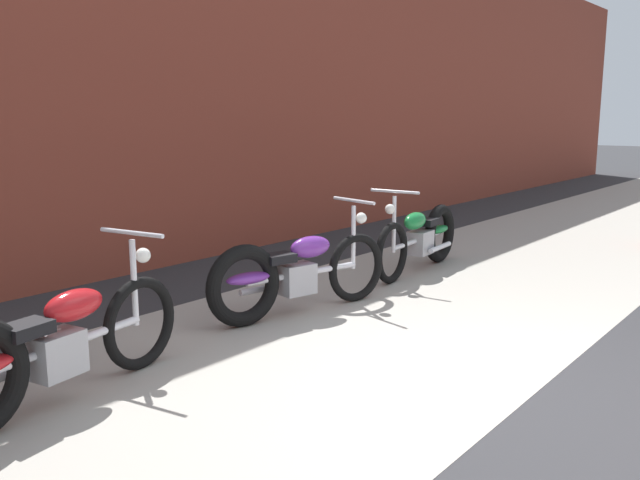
# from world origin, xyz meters

# --- Properties ---
(ground_plane) EXTENTS (80.00, 80.00, 0.00)m
(ground_plane) POSITION_xyz_m (0.00, 0.00, 0.00)
(ground_plane) COLOR #2D2D30
(sidewalk_slab) EXTENTS (36.00, 3.50, 0.01)m
(sidewalk_slab) POSITION_xyz_m (0.00, 1.75, 0.00)
(sidewalk_slab) COLOR #9E998E
(sidewalk_slab) RESTS_ON ground
(brick_building_wall) EXTENTS (36.00, 0.50, 4.97)m
(brick_building_wall) POSITION_xyz_m (0.00, 5.20, 2.49)
(brick_building_wall) COLOR brown
(brick_building_wall) RESTS_ON ground
(motorcycle_red) EXTENTS (2.00, 0.62, 1.03)m
(motorcycle_red) POSITION_xyz_m (-1.94, 2.28, 0.40)
(motorcycle_red) COLOR black
(motorcycle_red) RESTS_ON ground
(motorcycle_purple) EXTENTS (1.98, 0.73, 1.03)m
(motorcycle_purple) POSITION_xyz_m (0.50, 2.43, 0.40)
(motorcycle_purple) COLOR black
(motorcycle_purple) RESTS_ON ground
(motorcycle_green) EXTENTS (2.01, 0.58, 1.03)m
(motorcycle_green) POSITION_xyz_m (2.93, 2.44, 0.40)
(motorcycle_green) COLOR black
(motorcycle_green) RESTS_ON ground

